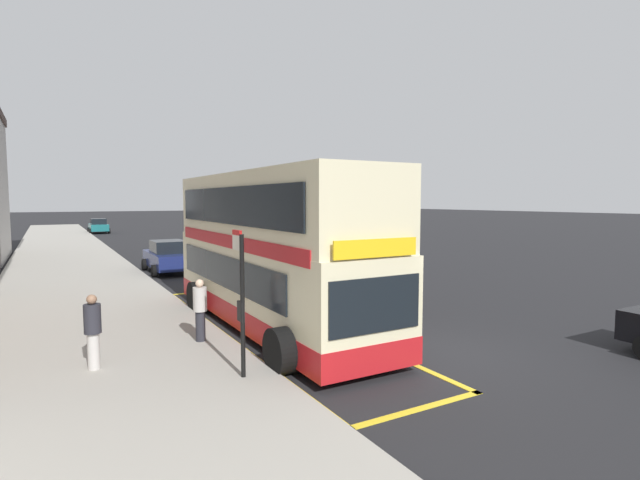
{
  "coord_description": "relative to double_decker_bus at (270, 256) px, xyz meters",
  "views": [
    {
      "loc": [
        -7.98,
        -8.43,
        3.65
      ],
      "look_at": [
        -0.0,
        5.54,
        2.31
      ],
      "focal_mm": 26.92,
      "sensor_mm": 36.0,
      "label": 1
    }
  ],
  "objects": [
    {
      "name": "parked_car_navy_kerbside",
      "position": [
        -0.26,
        12.13,
        -1.26
      ],
      "size": [
        2.09,
        4.2,
        1.62
      ],
      "rotation": [
        0.0,
        0.0,
        -0.01
      ],
      "color": "navy",
      "rests_on": "ground"
    },
    {
      "name": "bus_bay_markings",
      "position": [
        -0.02,
        -0.14,
        -2.06
      ],
      "size": [
        3.05,
        12.67,
        0.01
      ],
      "color": "yellow",
      "rests_on": "ground"
    },
    {
      "name": "bus_stop_sign",
      "position": [
        -2.25,
        -3.68,
        -0.23
      ],
      "size": [
        0.09,
        0.51,
        2.91
      ],
      "color": "black",
      "rests_on": "pavement_near"
    },
    {
      "name": "pedestrian_further_back",
      "position": [
        -4.79,
        -1.8,
        -1.07
      ],
      "size": [
        0.34,
        0.34,
        1.57
      ],
      "color": "#B7B2AD",
      "rests_on": "pavement_near"
    },
    {
      "name": "parked_car_teal_far",
      "position": [
        -0.59,
        45.52,
        -1.26
      ],
      "size": [
        2.09,
        4.2,
        1.62
      ],
      "rotation": [
        0.0,
        0.0,
        0.01
      ],
      "color": "#196066",
      "rests_on": "ground"
    },
    {
      "name": "double_decker_bus",
      "position": [
        0.0,
        0.0,
        0.0
      ],
      "size": [
        3.19,
        10.22,
        4.4
      ],
      "color": "beige",
      "rests_on": "ground"
    },
    {
      "name": "pedestrian_waiting_near_sign",
      "position": [
        -2.3,
        -0.91,
        -1.08
      ],
      "size": [
        0.34,
        0.34,
        1.56
      ],
      "color": "#26262D",
      "rests_on": "pavement_near"
    },
    {
      "name": "ground_plane",
      "position": [
        2.46,
        27.86,
        -2.06
      ],
      "size": [
        260.0,
        260.0,
        0.0
      ],
      "primitive_type": "plane",
      "color": "black"
    },
    {
      "name": "pavement_near",
      "position": [
        -4.54,
        27.86,
        -1.99
      ],
      "size": [
        6.0,
        76.0,
        0.14
      ],
      "primitive_type": "cube",
      "color": "#A39E93",
      "rests_on": "ground"
    }
  ]
}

